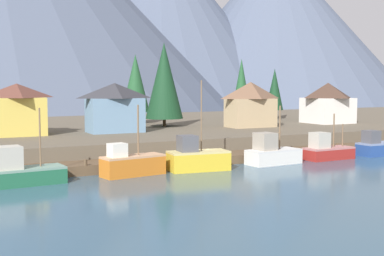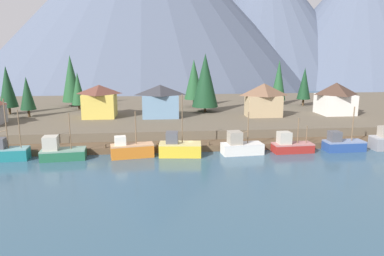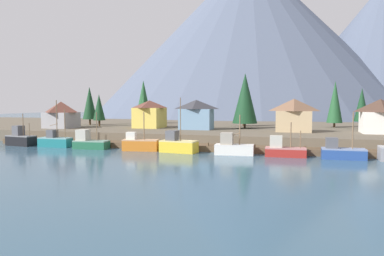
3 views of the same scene
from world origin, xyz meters
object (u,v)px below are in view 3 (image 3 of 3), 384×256
object	(u,v)px
conifer_near_left	(244,100)
conifer_back_left	(245,98)
fishing_boat_yellow	(178,145)
house_blue	(196,114)
conifer_near_right	(90,103)
conifer_centre	(99,107)
conifer_mid_right	(144,100)
conifer_back_right	(335,102)
house_white	(380,116)
conifer_far_left	(362,105)
fishing_boat_white	(233,147)
fishing_boat_green	(89,142)
conifer_mid_left	(144,107)
fishing_boat_blue	(342,152)
house_grey	(61,114)
fishing_boat_black	(21,139)
house_yellow	(150,114)
fishing_boat_teal	(55,141)
house_tan	(294,115)
fishing_boat_orange	(140,144)
fishing_boat_red	(283,150)

from	to	relation	value
conifer_near_left	conifer_back_left	size ratio (longest dim) A/B	0.89
fishing_boat_yellow	house_blue	distance (m)	20.21
conifer_near_right	conifer_centre	xyz separation A→B (m)	(5.24, -3.90, -1.06)
conifer_mid_right	conifer_back_right	bearing A→B (deg)	-2.33
house_white	conifer_far_left	distance (m)	13.39
fishing_boat_white	conifer_back_right	distance (m)	41.11
fishing_boat_green	conifer_mid_left	world-z (taller)	conifer_mid_left
fishing_boat_blue	house_grey	world-z (taller)	house_grey
fishing_boat_black	house_yellow	size ratio (longest dim) A/B	0.90
fishing_boat_yellow	fishing_boat_teal	bearing A→B (deg)	-174.87
house_white	house_yellow	distance (m)	49.61
house_white	fishing_boat_blue	bearing A→B (deg)	-113.80
fishing_boat_white	conifer_near_left	bearing A→B (deg)	91.23
fishing_boat_black	house_blue	bearing A→B (deg)	39.77
house_tan	house_grey	size ratio (longest dim) A/B	1.10
fishing_boat_teal	house_grey	distance (m)	17.97
conifer_centre	conifer_far_left	world-z (taller)	conifer_far_left
house_blue	conifer_centre	xyz separation A→B (m)	(-26.82, 3.50, 1.46)
fishing_boat_orange	conifer_mid_right	bearing A→B (deg)	104.27
conifer_far_left	conifer_near_left	bearing A→B (deg)	178.59
fishing_boat_blue	house_blue	world-z (taller)	house_blue
house_white	conifer_near_left	distance (m)	32.25
fishing_boat_white	conifer_near_left	distance (m)	35.01
conifer_mid_right	conifer_far_left	size ratio (longest dim) A/B	1.32
conifer_back_left	conifer_near_left	bearing A→B (deg)	100.98
conifer_centre	fishing_boat_white	bearing A→B (deg)	-30.63
fishing_boat_orange	house_grey	xyz separation A→B (m)	(-27.47, 14.94, 4.55)
fishing_boat_teal	fishing_boat_green	world-z (taller)	fishing_boat_teal
conifer_mid_left	conifer_back_right	size ratio (longest dim) A/B	0.76
fishing_boat_black	house_tan	world-z (taller)	house_tan
fishing_boat_yellow	conifer_near_right	xyz separation A→B (m)	(-34.49, 26.93, 7.11)
fishing_boat_yellow	house_tan	distance (m)	26.87
house_tan	fishing_boat_orange	bearing A→B (deg)	-144.09
fishing_boat_green	house_yellow	distance (m)	22.34
fishing_boat_teal	fishing_boat_green	distance (m)	7.88
fishing_boat_red	conifer_back_right	xyz separation A→B (m)	(10.26, 35.83, 7.58)
conifer_near_right	house_tan	bearing A→B (deg)	-8.75
fishing_boat_black	fishing_boat_yellow	bearing A→B (deg)	7.21
fishing_boat_black	fishing_boat_teal	bearing A→B (deg)	9.29
fishing_boat_black	fishing_boat_red	xyz separation A→B (m)	(50.62, 0.18, -0.25)
fishing_boat_yellow	house_grey	size ratio (longest dim) A/B	1.39
conifer_near_left	fishing_boat_teal	bearing A→B (deg)	-132.77
fishing_boat_green	conifer_mid_right	world-z (taller)	conifer_mid_right
house_grey	conifer_mid_right	world-z (taller)	conifer_mid_right
fishing_boat_blue	conifer_back_left	xyz separation A→B (m)	(-18.59, 25.45, 8.45)
fishing_boat_blue	house_tan	xyz separation A→B (m)	(-7.45, 18.42, 4.92)
house_yellow	conifer_far_left	size ratio (longest dim) A/B	0.75
conifer_near_left	conifer_near_right	distance (m)	41.03
conifer_mid_right	conifer_back_left	bearing A→B (deg)	-21.65
fishing_boat_teal	conifer_centre	distance (m)	23.82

